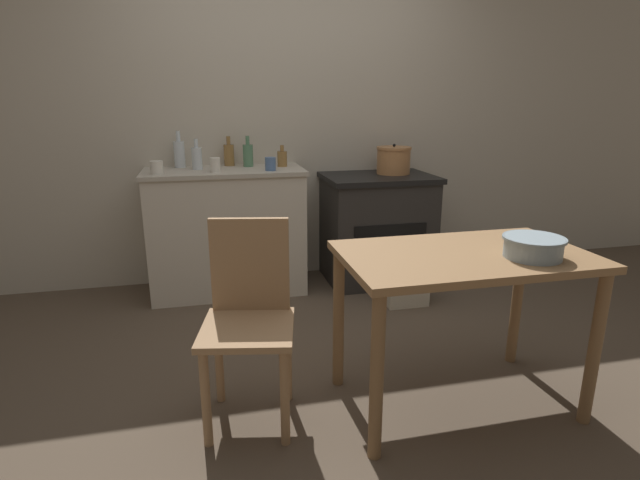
{
  "coord_description": "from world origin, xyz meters",
  "views": [
    {
      "loc": [
        -0.67,
        -2.43,
        1.43
      ],
      "look_at": [
        0.0,
        0.39,
        0.61
      ],
      "focal_mm": 28.0,
      "sensor_mm": 36.0,
      "label": 1
    }
  ],
  "objects_px": {
    "bottle_far_left": "(179,153)",
    "bottle_center": "(282,158)",
    "stock_pot": "(394,160)",
    "mixing_bowl_large": "(533,246)",
    "stove": "(377,228)",
    "bottle_left": "(229,154)",
    "cup_right": "(270,164)",
    "flour_sack": "(405,279)",
    "cup_mid_right": "(215,165)",
    "cup_center_right": "(157,167)",
    "chair": "(249,315)",
    "bottle_center_left": "(197,158)",
    "work_table": "(463,277)",
    "bottle_mid_left": "(248,155)"
  },
  "relations": [
    {
      "from": "bottle_center_left",
      "to": "chair",
      "type": "bearing_deg",
      "value": -83.27
    },
    {
      "from": "bottle_left",
      "to": "mixing_bowl_large",
      "type": "bearing_deg",
      "value": -60.88
    },
    {
      "from": "stove",
      "to": "bottle_left",
      "type": "distance_m",
      "value": 1.3
    },
    {
      "from": "bottle_mid_left",
      "to": "flour_sack",
      "type": "bearing_deg",
      "value": -33.57
    },
    {
      "from": "bottle_center_left",
      "to": "bottle_center",
      "type": "xyz_separation_m",
      "value": [
        0.63,
        0.02,
        -0.02
      ]
    },
    {
      "from": "work_table",
      "to": "cup_right",
      "type": "xyz_separation_m",
      "value": [
        -0.65,
        1.62,
        0.34
      ]
    },
    {
      "from": "stock_pot",
      "to": "bottle_mid_left",
      "type": "xyz_separation_m",
      "value": [
        -1.13,
        0.09,
        0.06
      ]
    },
    {
      "from": "bottle_left",
      "to": "bottle_center",
      "type": "relative_size",
      "value": 1.39
    },
    {
      "from": "stock_pot",
      "to": "chair",
      "type": "bearing_deg",
      "value": -128.72
    },
    {
      "from": "cup_center_right",
      "to": "flour_sack",
      "type": "bearing_deg",
      "value": -14.5
    },
    {
      "from": "chair",
      "to": "bottle_center_left",
      "type": "height_order",
      "value": "bottle_center_left"
    },
    {
      "from": "chair",
      "to": "cup_right",
      "type": "xyz_separation_m",
      "value": [
        0.31,
        1.48,
        0.49
      ]
    },
    {
      "from": "bottle_center",
      "to": "cup_mid_right",
      "type": "relative_size",
      "value": 1.57
    },
    {
      "from": "bottle_mid_left",
      "to": "cup_right",
      "type": "distance_m",
      "value": 0.29
    },
    {
      "from": "mixing_bowl_large",
      "to": "cup_mid_right",
      "type": "relative_size",
      "value": 2.6
    },
    {
      "from": "flour_sack",
      "to": "cup_right",
      "type": "height_order",
      "value": "cup_right"
    },
    {
      "from": "stock_pot",
      "to": "bottle_center_left",
      "type": "xyz_separation_m",
      "value": [
        -1.51,
        0.02,
        0.06
      ]
    },
    {
      "from": "stock_pot",
      "to": "bottle_far_left",
      "type": "relative_size",
      "value": 1.02
    },
    {
      "from": "cup_center_right",
      "to": "work_table",
      "type": "bearing_deg",
      "value": -48.68
    },
    {
      "from": "stove",
      "to": "bottle_mid_left",
      "type": "xyz_separation_m",
      "value": [
        -0.99,
        0.14,
        0.59
      ]
    },
    {
      "from": "flour_sack",
      "to": "bottle_left",
      "type": "height_order",
      "value": "bottle_left"
    },
    {
      "from": "cup_mid_right",
      "to": "mixing_bowl_large",
      "type": "bearing_deg",
      "value": -53.7
    },
    {
      "from": "work_table",
      "to": "mixing_bowl_large",
      "type": "xyz_separation_m",
      "value": [
        0.25,
        -0.13,
        0.17
      ]
    },
    {
      "from": "stock_pot",
      "to": "cup_center_right",
      "type": "height_order",
      "value": "stock_pot"
    },
    {
      "from": "chair",
      "to": "cup_right",
      "type": "distance_m",
      "value": 1.59
    },
    {
      "from": "cup_mid_right",
      "to": "bottle_left",
      "type": "bearing_deg",
      "value": 71.35
    },
    {
      "from": "mixing_bowl_large",
      "to": "bottle_left",
      "type": "relative_size",
      "value": 1.19
    },
    {
      "from": "work_table",
      "to": "bottle_center",
      "type": "height_order",
      "value": "bottle_center"
    },
    {
      "from": "stock_pot",
      "to": "bottle_left",
      "type": "bearing_deg",
      "value": 171.73
    },
    {
      "from": "bottle_far_left",
      "to": "cup_mid_right",
      "type": "bearing_deg",
      "value": -52.68
    },
    {
      "from": "mixing_bowl_large",
      "to": "bottle_far_left",
      "type": "xyz_separation_m",
      "value": [
        -1.53,
        2.08,
        0.22
      ]
    },
    {
      "from": "bottle_far_left",
      "to": "bottle_left",
      "type": "distance_m",
      "value": 0.37
    },
    {
      "from": "bottle_left",
      "to": "cup_right",
      "type": "height_order",
      "value": "bottle_left"
    },
    {
      "from": "stove",
      "to": "bottle_center",
      "type": "height_order",
      "value": "bottle_center"
    },
    {
      "from": "bottle_center_left",
      "to": "cup_center_right",
      "type": "xyz_separation_m",
      "value": [
        -0.27,
        -0.17,
        -0.04
      ]
    },
    {
      "from": "work_table",
      "to": "bottle_left",
      "type": "bearing_deg",
      "value": 115.12
    },
    {
      "from": "stock_pot",
      "to": "mixing_bowl_large",
      "type": "height_order",
      "value": "stock_pot"
    },
    {
      "from": "bottle_far_left",
      "to": "bottle_center",
      "type": "bearing_deg",
      "value": -9.29
    },
    {
      "from": "stove",
      "to": "bottle_left",
      "type": "height_order",
      "value": "bottle_left"
    },
    {
      "from": "stove",
      "to": "bottle_left",
      "type": "xyz_separation_m",
      "value": [
        -1.13,
        0.23,
        0.59
      ]
    },
    {
      "from": "bottle_left",
      "to": "cup_right",
      "type": "distance_m",
      "value": 0.44
    },
    {
      "from": "bottle_left",
      "to": "bottle_far_left",
      "type": "bearing_deg",
      "value": -176.47
    },
    {
      "from": "stock_pot",
      "to": "bottle_center",
      "type": "distance_m",
      "value": 0.88
    },
    {
      "from": "cup_center_right",
      "to": "stock_pot",
      "type": "bearing_deg",
      "value": 4.95
    },
    {
      "from": "work_table",
      "to": "bottle_mid_left",
      "type": "xyz_separation_m",
      "value": [
        -0.78,
        1.88,
        0.38
      ]
    },
    {
      "from": "mixing_bowl_large",
      "to": "cup_right",
      "type": "distance_m",
      "value": 1.98
    },
    {
      "from": "bottle_center",
      "to": "cup_mid_right",
      "type": "distance_m",
      "value": 0.54
    },
    {
      "from": "flour_sack",
      "to": "cup_center_right",
      "type": "xyz_separation_m",
      "value": [
        -1.67,
        0.43,
        0.79
      ]
    },
    {
      "from": "stock_pot",
      "to": "cup_mid_right",
      "type": "height_order",
      "value": "stock_pot"
    },
    {
      "from": "work_table",
      "to": "chair",
      "type": "xyz_separation_m",
      "value": [
        -0.96,
        0.14,
        -0.15
      ]
    }
  ]
}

